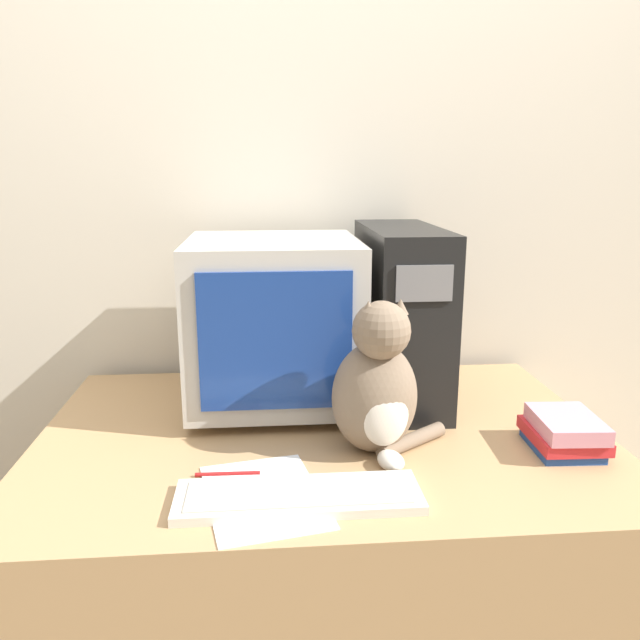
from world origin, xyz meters
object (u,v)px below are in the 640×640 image
(computer_tower, at_px, (400,314))
(keyboard, at_px, (299,496))
(cat, at_px, (377,388))
(pen, at_px, (228,474))
(crt_monitor, at_px, (274,321))
(book_stack, at_px, (564,432))

(computer_tower, height_order, keyboard, computer_tower)
(cat, xyz_separation_m, pen, (-0.32, -0.09, -0.14))
(crt_monitor, height_order, pen, crt_monitor)
(keyboard, xyz_separation_m, book_stack, (0.60, 0.17, 0.03))
(computer_tower, height_order, pen, computer_tower)
(crt_monitor, xyz_separation_m, computer_tower, (0.33, 0.02, 0.01))
(book_stack, relative_size, pen, 1.45)
(crt_monitor, relative_size, cat, 1.29)
(crt_monitor, xyz_separation_m, pen, (-0.10, -0.40, -0.22))
(cat, height_order, pen, cat)
(crt_monitor, bearing_deg, keyboard, -86.16)
(crt_monitor, height_order, book_stack, crt_monitor)
(computer_tower, relative_size, cat, 1.37)
(pen, bearing_deg, keyboard, -38.57)
(computer_tower, bearing_deg, book_stack, -50.76)
(keyboard, bearing_deg, cat, 47.31)
(computer_tower, bearing_deg, cat, -109.65)
(computer_tower, relative_size, keyboard, 1.02)
(crt_monitor, xyz_separation_m, book_stack, (0.63, -0.34, -0.18))
(book_stack, xyz_separation_m, pen, (-0.73, -0.06, -0.04))
(cat, height_order, book_stack, cat)
(keyboard, bearing_deg, book_stack, 15.92)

